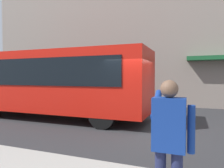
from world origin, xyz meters
TOP-DOWN VIEW (x-y plane):
  - ground_plane at (0.00, 0.00)m, footprint 60.00×60.00m
  - building_facade_far at (-0.02, -6.80)m, footprint 28.00×1.55m
  - red_bus at (4.43, -0.59)m, footprint 9.05×2.54m
  - pedestrian_photographer at (-1.38, 4.76)m, footprint 0.53×0.52m

SIDE VIEW (x-z plane):
  - ground_plane at x=0.00m, z-range 0.00..0.00m
  - pedestrian_photographer at x=-1.38m, z-range 0.29..1.99m
  - red_bus at x=4.43m, z-range 0.14..3.22m
  - building_facade_far at x=-0.02m, z-range -0.01..11.99m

